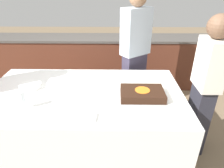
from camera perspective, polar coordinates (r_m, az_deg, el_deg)
ground_plane at (r=2.60m, az=-7.07°, el=-16.92°), size 14.00×14.00×0.00m
back_counter at (r=3.77m, az=-4.28°, el=6.51°), size 4.40×0.58×0.92m
dining_table at (r=2.35m, az=-7.61°, el=-10.32°), size 2.10×1.20×0.76m
cake at (r=2.04m, az=8.61°, el=-2.73°), size 0.47×0.34×0.08m
plate_stack at (r=2.37m, az=-22.27°, el=-0.53°), size 0.23×0.23×0.04m
wine_glass at (r=1.97m, az=-24.36°, el=-3.47°), size 0.06×0.06×0.18m
side_plate_near_cake at (r=2.34m, az=7.16°, el=0.58°), size 0.21×0.21×0.00m
utensil_pile at (r=1.75m, az=-7.39°, el=-9.42°), size 0.17×0.11×0.02m
person_cutting_cake at (r=2.82m, az=6.58°, el=8.58°), size 0.43×0.40×1.73m
person_seated_right at (r=2.28m, az=25.04°, el=-0.76°), size 0.23×0.33×1.56m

